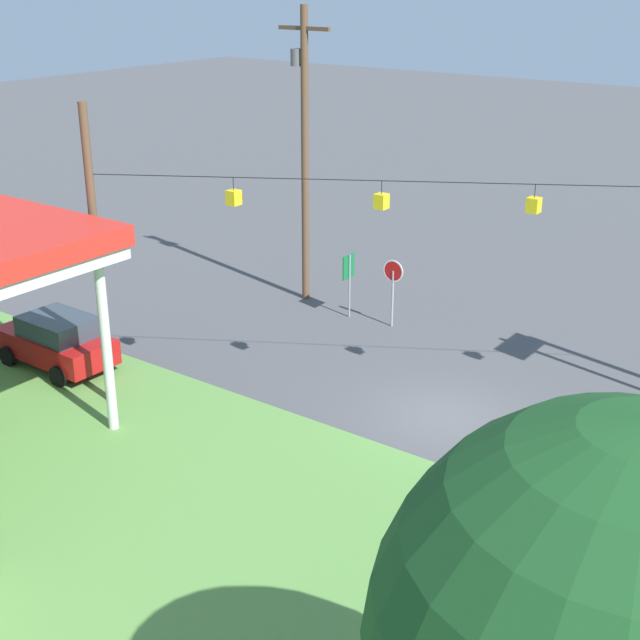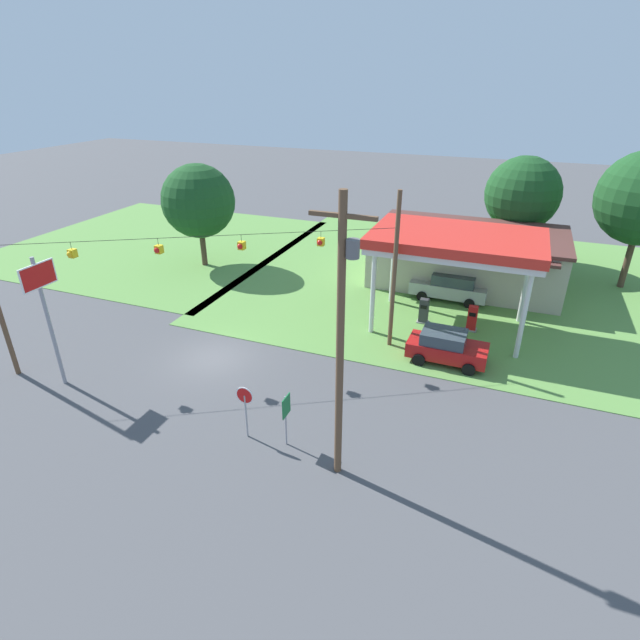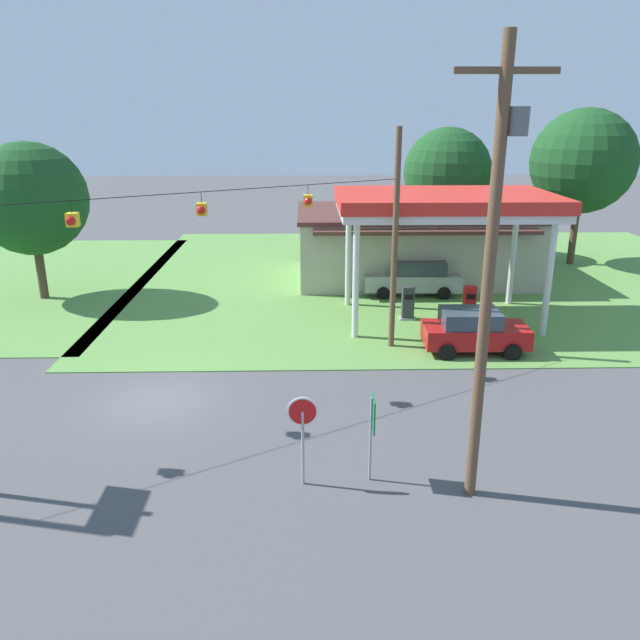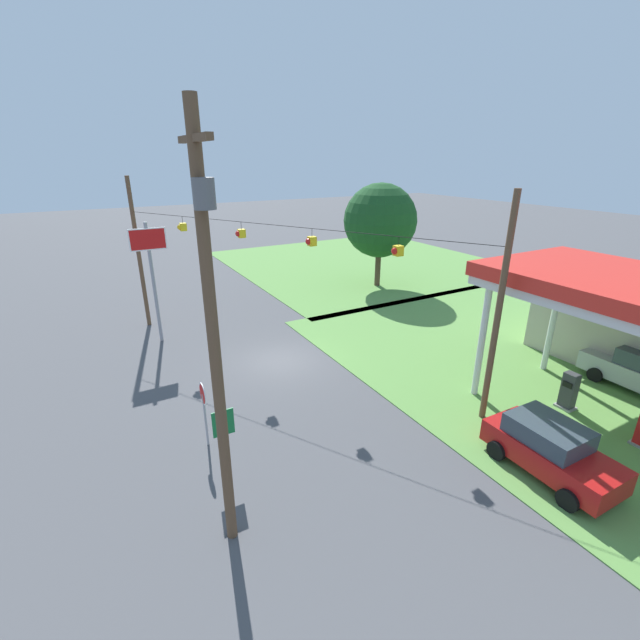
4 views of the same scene
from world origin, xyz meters
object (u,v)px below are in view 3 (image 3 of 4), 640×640
stop_sign_roadside (303,422)px  tree_behind_station (447,172)px  gas_station_canopy (445,205)px  car_at_pumps_rear (413,277)px  fuel_pump_near (408,304)px  fuel_pump_far (469,304)px  gas_station_store (413,244)px  route_sign (372,422)px  tree_far_back (583,161)px  car_at_pumps_front (474,331)px  tree_west_verge (31,199)px  utility_pole_main (491,262)px

stop_sign_roadside → tree_behind_station: size_ratio=0.30×
gas_station_canopy → car_at_pumps_rear: bearing=96.6°
fuel_pump_near → fuel_pump_far: same height
gas_station_store → route_sign: 21.85m
route_sign → gas_station_store: bearing=77.9°
gas_station_store → car_at_pumps_rear: (-0.54, -3.70, -1.01)m
gas_station_canopy → fuel_pump_far: bearing=-0.1°
car_at_pumps_rear → stop_sign_roadside: (-5.83, -17.81, 0.84)m
tree_far_back → car_at_pumps_rear: bearing=-148.8°
tree_far_back → car_at_pumps_front: bearing=-123.9°
tree_behind_station → tree_west_verge: 25.13m
gas_station_store → tree_far_back: (10.76, 3.14, 4.45)m
route_sign → tree_far_back: tree_far_back is taller
stop_sign_roadside → tree_far_back: bearing=-124.8°
gas_station_store → tree_behind_station: size_ratio=1.59×
fuel_pump_far → tree_far_back: (9.36, 11.06, 5.67)m
gas_station_canopy → fuel_pump_near: 4.82m
car_at_pumps_rear → tree_behind_station: tree_behind_station is taller
fuel_pump_far → tree_behind_station: (1.68, 13.91, 4.79)m
route_sign → car_at_pumps_rear: bearing=77.1°
fuel_pump_far → tree_behind_station: tree_behind_station is taller
route_sign → utility_pole_main: (2.52, -0.66, 4.35)m
fuel_pump_near → tree_far_back: tree_far_back is taller
tree_behind_station → utility_pole_main: bearing=-100.4°
car_at_pumps_front → gas_station_store: bearing=93.3°
gas_station_canopy → car_at_pumps_front: gas_station_canopy is taller
utility_pole_main → tree_behind_station: bearing=79.6°
fuel_pump_far → gas_station_canopy: bearing=179.9°
utility_pole_main → tree_behind_station: size_ratio=1.29×
utility_pole_main → gas_station_canopy: bearing=81.9°
gas_station_store → car_at_pumps_front: (0.50, -12.14, -1.07)m
gas_station_canopy → stop_sign_roadside: 15.40m
stop_sign_roadside → tree_west_verge: tree_west_verge is taller
gas_station_store → utility_pole_main: bearing=-95.3°
stop_sign_roadside → utility_pole_main: 6.08m
tree_west_verge → tree_far_back: size_ratio=0.83×
gas_station_canopy → tree_behind_station: bearing=77.3°
car_at_pumps_front → utility_pole_main: 11.43m
fuel_pump_far → car_at_pumps_front: (-0.90, -4.22, 0.15)m
gas_station_store → fuel_pump_far: 8.13m
fuel_pump_near → tree_west_verge: size_ratio=0.20×
gas_station_canopy → fuel_pump_far: (1.45, -0.00, -4.60)m
gas_station_store → route_sign: (-4.58, -21.36, -0.27)m
gas_station_store → route_sign: bearing=-102.1°
tree_far_back → gas_station_canopy: bearing=-134.3°
fuel_pump_near → car_at_pumps_rear: bearing=77.2°
car_at_pumps_front → tree_behind_station: bearing=82.8°
car_at_pumps_front → car_at_pumps_rear: 8.51m
route_sign → tree_behind_station: size_ratio=0.28×
fuel_pump_near → stop_sign_roadside: (-4.87, -13.59, 1.05)m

